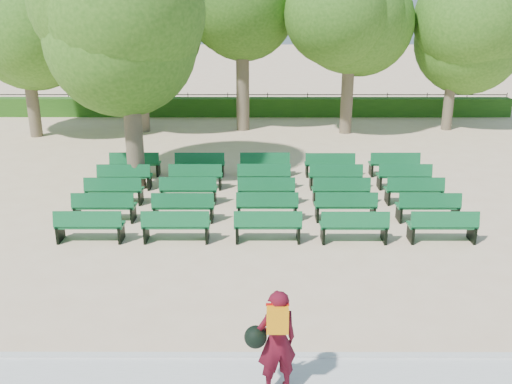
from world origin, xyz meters
TOP-DOWN VIEW (x-y plane):
  - ground at (0.00, 0.00)m, footprint 120.00×120.00m
  - curb at (0.00, -6.25)m, footprint 30.00×0.12m
  - hedge at (0.00, 14.00)m, footprint 26.00×0.70m
  - fence at (0.00, 14.40)m, footprint 26.00×0.10m
  - tree_line at (0.00, 10.00)m, footprint 21.80×6.80m
  - bench_array at (0.69, 1.24)m, footprint 1.66×0.64m
  - tree_among at (-3.25, 2.64)m, footprint 5.45×5.45m
  - person at (0.73, -7.08)m, footprint 0.82×0.55m

SIDE VIEW (x-z plane):
  - ground at x=0.00m, z-range 0.00..0.00m
  - fence at x=0.00m, z-range -0.51..0.51m
  - tree_line at x=0.00m, z-range -3.52..3.52m
  - curb at x=0.00m, z-range 0.00..0.10m
  - bench_array at x=0.69m, z-range -0.43..0.60m
  - hedge at x=0.00m, z-range 0.00..0.90m
  - person at x=0.73m, z-range 0.09..1.73m
  - tree_among at x=-3.25m, z-range 1.19..8.52m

